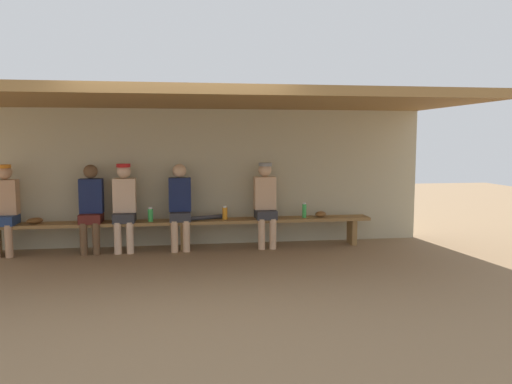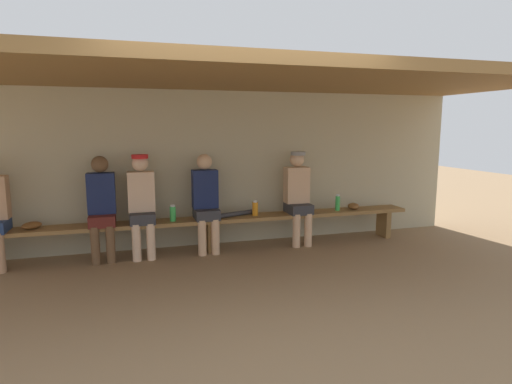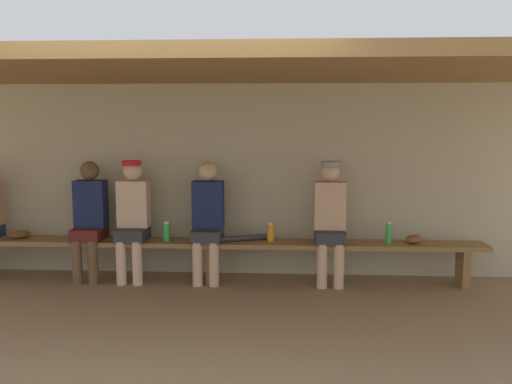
# 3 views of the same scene
# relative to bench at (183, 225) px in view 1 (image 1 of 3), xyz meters

# --- Properties ---
(ground_plane) EXTENTS (24.00, 24.00, 0.00)m
(ground_plane) POSITION_rel_bench_xyz_m (0.00, -1.55, -0.39)
(ground_plane) COLOR #8C6D4C
(back_wall) EXTENTS (8.00, 0.20, 2.20)m
(back_wall) POSITION_rel_bench_xyz_m (0.00, 0.45, 0.71)
(back_wall) COLOR #B7AD8C
(back_wall) RESTS_ON ground
(dugout_roof) EXTENTS (8.00, 2.80, 0.12)m
(dugout_roof) POSITION_rel_bench_xyz_m (0.00, -0.85, 1.87)
(dugout_roof) COLOR olive
(dugout_roof) RESTS_ON back_wall
(bench) EXTENTS (6.00, 0.36, 0.46)m
(bench) POSITION_rel_bench_xyz_m (0.00, 0.00, 0.00)
(bench) COLOR olive
(bench) RESTS_ON ground
(player_in_white) EXTENTS (0.34, 0.42, 1.34)m
(player_in_white) POSITION_rel_bench_xyz_m (-2.59, 0.00, 0.36)
(player_in_white) COLOR navy
(player_in_white) RESTS_ON ground
(player_near_post) EXTENTS (0.34, 0.42, 1.34)m
(player_near_post) POSITION_rel_bench_xyz_m (-0.88, 0.00, 0.36)
(player_near_post) COLOR #333338
(player_near_post) RESTS_ON ground
(player_rightmost) EXTENTS (0.34, 0.42, 1.34)m
(player_rightmost) POSITION_rel_bench_xyz_m (-1.37, 0.00, 0.34)
(player_rightmost) COLOR #591E19
(player_rightmost) RESTS_ON ground
(player_shirtless_tan) EXTENTS (0.34, 0.42, 1.34)m
(player_shirtless_tan) POSITION_rel_bench_xyz_m (1.31, 0.00, 0.36)
(player_shirtless_tan) COLOR #333338
(player_shirtless_tan) RESTS_ON ground
(player_in_blue) EXTENTS (0.34, 0.42, 1.34)m
(player_in_blue) POSITION_rel_bench_xyz_m (-0.04, 0.00, 0.34)
(player_in_blue) COLOR #333338
(player_in_blue) RESTS_ON ground
(water_bottle_clear) EXTENTS (0.08, 0.08, 0.22)m
(water_bottle_clear) POSITION_rel_bench_xyz_m (-0.49, -0.04, 0.18)
(water_bottle_clear) COLOR green
(water_bottle_clear) RESTS_ON bench
(water_bottle_orange) EXTENTS (0.08, 0.08, 0.21)m
(water_bottle_orange) POSITION_rel_bench_xyz_m (0.66, 0.00, 0.17)
(water_bottle_orange) COLOR orange
(water_bottle_orange) RESTS_ON bench
(water_bottle_blue) EXTENTS (0.07, 0.07, 0.24)m
(water_bottle_blue) POSITION_rel_bench_xyz_m (1.94, -0.01, 0.19)
(water_bottle_blue) COLOR green
(water_bottle_blue) RESTS_ON bench
(baseball_glove_dark_brown) EXTENTS (0.29, 0.28, 0.09)m
(baseball_glove_dark_brown) POSITION_rel_bench_xyz_m (-2.19, 0.01, 0.12)
(baseball_glove_dark_brown) COLOR brown
(baseball_glove_dark_brown) RESTS_ON bench
(baseball_glove_worn) EXTENTS (0.27, 0.29, 0.09)m
(baseball_glove_worn) POSITION_rel_bench_xyz_m (2.22, 0.02, 0.12)
(baseball_glove_worn) COLOR brown
(baseball_glove_worn) RESTS_ON bench
(baseball_bat) EXTENTS (0.74, 0.32, 0.07)m
(baseball_bat) POSITION_rel_bench_xyz_m (0.31, -0.00, 0.11)
(baseball_bat) COLOR #333338
(baseball_bat) RESTS_ON bench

